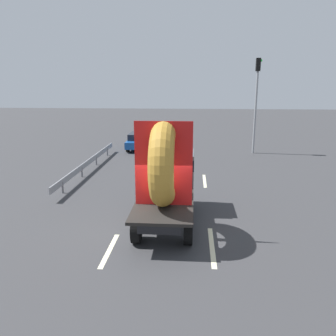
% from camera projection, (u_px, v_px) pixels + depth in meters
% --- Properties ---
extents(ground_plane, '(120.00, 120.00, 0.00)m').
position_uv_depth(ground_plane, '(156.00, 233.00, 11.99)').
color(ground_plane, '#38383A').
extents(flatbed_truck, '(2.02, 5.27, 3.94)m').
position_uv_depth(flatbed_truck, '(167.00, 174.00, 12.53)').
color(flatbed_truck, black).
rests_on(flatbed_truck, ground_plane).
extents(distant_sedan, '(1.71, 4.00, 1.30)m').
position_uv_depth(distant_sedan, '(140.00, 140.00, 27.04)').
color(distant_sedan, black).
rests_on(distant_sedan, ground_plane).
extents(traffic_light, '(0.42, 0.36, 6.84)m').
position_uv_depth(traffic_light, '(256.00, 94.00, 24.60)').
color(traffic_light, gray).
rests_on(traffic_light, ground_plane).
extents(guardrail, '(0.10, 11.60, 0.71)m').
position_uv_depth(guardrail, '(89.00, 162.00, 20.40)').
color(guardrail, gray).
rests_on(guardrail, ground_plane).
extents(lane_dash_left_near, '(0.16, 2.27, 0.01)m').
position_uv_depth(lane_dash_left_near, '(109.00, 250.00, 10.73)').
color(lane_dash_left_near, beige).
rests_on(lane_dash_left_near, ground_plane).
extents(lane_dash_left_far, '(0.16, 2.57, 0.01)m').
position_uv_depth(lane_dash_left_far, '(146.00, 179.00, 18.78)').
color(lane_dash_left_far, beige).
rests_on(lane_dash_left_far, ground_plane).
extents(lane_dash_right_near, '(0.16, 2.80, 0.01)m').
position_uv_depth(lane_dash_right_near, '(212.00, 246.00, 10.98)').
color(lane_dash_right_near, beige).
rests_on(lane_dash_right_near, ground_plane).
extents(lane_dash_right_far, '(0.16, 2.50, 0.01)m').
position_uv_depth(lane_dash_right_far, '(205.00, 181.00, 18.34)').
color(lane_dash_right_far, beige).
rests_on(lane_dash_right_far, ground_plane).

